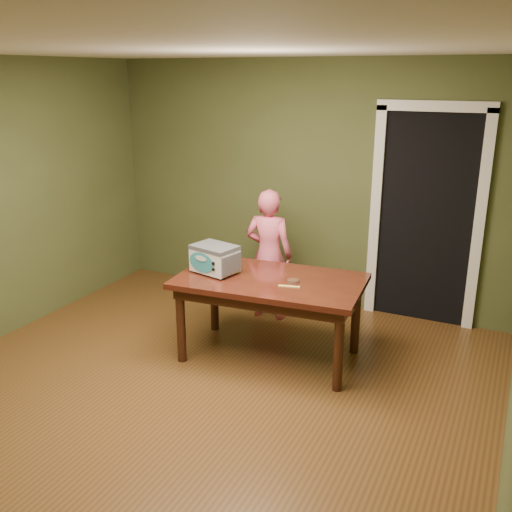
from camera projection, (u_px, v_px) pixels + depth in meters
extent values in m
plane|color=brown|center=(182.00, 407.00, 4.37)|extent=(5.00, 5.00, 0.00)
cube|color=#4A542C|center=(304.00, 185.00, 6.12)|extent=(4.50, 0.02, 2.60)
cube|color=white|center=(166.00, 47.00, 3.57)|extent=(4.50, 5.00, 0.02)
cube|color=black|center=(431.00, 214.00, 5.91)|extent=(0.90, 0.60, 2.10)
cube|color=black|center=(426.00, 220.00, 5.64)|extent=(0.90, 0.02, 2.10)
cube|color=white|center=(375.00, 216.00, 5.84)|extent=(0.10, 0.06, 2.20)
cube|color=white|center=(479.00, 226.00, 5.43)|extent=(0.10, 0.06, 2.20)
cube|color=white|center=(436.00, 106.00, 5.29)|extent=(1.10, 0.06, 0.10)
cube|color=#36120C|center=(270.00, 281.00, 4.94)|extent=(1.67, 1.04, 0.05)
cube|color=black|center=(270.00, 289.00, 4.96)|extent=(1.54, 0.91, 0.10)
cylinder|color=black|center=(181.00, 325.00, 4.97)|extent=(0.08, 0.08, 0.70)
cylinder|color=black|center=(214.00, 296.00, 5.60)|extent=(0.08, 0.08, 0.70)
cylinder|color=black|center=(339.00, 351.00, 4.51)|extent=(0.08, 0.08, 0.70)
cylinder|color=black|center=(356.00, 317.00, 5.13)|extent=(0.08, 0.08, 0.70)
cylinder|color=#4C4F54|center=(195.00, 271.00, 5.09)|extent=(0.03, 0.03, 0.02)
cylinder|color=#4C4F54|center=(210.00, 265.00, 5.24)|extent=(0.03, 0.03, 0.02)
cylinder|color=#4C4F54|center=(220.00, 278.00, 4.90)|extent=(0.03, 0.03, 0.02)
cylinder|color=#4C4F54|center=(236.00, 272.00, 5.05)|extent=(0.03, 0.03, 0.02)
cube|color=white|center=(215.00, 259.00, 5.04)|extent=(0.43, 0.35, 0.21)
cube|color=#4C4F54|center=(215.00, 247.00, 5.00)|extent=(0.43, 0.35, 0.03)
cube|color=#4C4F54|center=(199.00, 255.00, 5.15)|extent=(0.07, 0.24, 0.17)
cube|color=#4C4F54|center=(232.00, 264.00, 4.92)|extent=(0.07, 0.24, 0.17)
ellipsoid|color=teal|center=(201.00, 263.00, 4.95)|extent=(0.28, 0.07, 0.18)
cylinder|color=black|center=(213.00, 263.00, 4.86)|extent=(0.03, 0.02, 0.03)
cylinder|color=black|center=(213.00, 269.00, 4.87)|extent=(0.02, 0.02, 0.02)
cylinder|color=silver|center=(293.00, 281.00, 4.84)|extent=(0.10, 0.10, 0.02)
cylinder|color=#442516|center=(293.00, 280.00, 4.83)|extent=(0.09, 0.09, 0.01)
cube|color=#FFEC6E|center=(289.00, 286.00, 4.73)|extent=(0.18, 0.07, 0.01)
imported|color=#EA607D|center=(269.00, 255.00, 5.80)|extent=(0.52, 0.37, 1.36)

